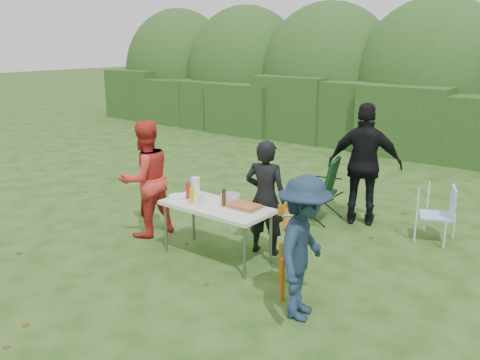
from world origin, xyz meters
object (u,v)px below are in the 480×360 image
Objects in this scene: camping_chair at (316,189)px; ketchup_bottle at (188,191)px; person_cook at (265,198)px; beer_bottle at (224,198)px; person_black_puffy at (365,165)px; child at (304,248)px; person_red_jacket at (145,179)px; dog at (289,256)px; paper_towel_roll at (196,187)px; folding_table at (216,209)px; mustard_bottle at (192,196)px; lawn_chair at (436,213)px.

camping_chair reaches higher than ketchup_bottle.
person_cook reaches higher than beer_bottle.
person_black_puffy is 3.11m from child.
person_black_puffy is 1.82× the size of camping_chair.
dog is at bearing 95.68° from person_red_jacket.
camping_chair is at bearing 151.57° from person_red_jacket.
camping_chair is at bearing 84.26° from beer_bottle.
paper_towel_roll is at bearing 35.70° from person_black_puffy.
paper_towel_roll reaches higher than ketchup_bottle.
folding_table is at bearing 100.54° from person_red_jacket.
folding_table is 0.21m from beer_bottle.
folding_table is 1.42× the size of camping_chair.
mustard_bottle is (-2.00, 0.47, 0.07)m from child.
beer_bottle is at bearing 43.40° from dog.
person_red_jacket is at bearing 36.93° from camping_chair.
mustard_bottle is (-2.44, -2.54, 0.42)m from lawn_chair.
ketchup_bottle is at bearing 146.80° from mustard_bottle.
lawn_chair is at bearing 40.66° from paper_towel_roll.
person_cook is 1.00m from paper_towel_roll.
dog is 4.28× the size of ketchup_bottle.
dog is at bearing -3.37° from mustard_bottle.
person_red_jacket reaches higher than dog.
person_black_puffy is at bearing 70.28° from beer_bottle.
camping_chair is (-0.96, 2.31, 0.08)m from dog.
person_red_jacket is 1.64× the size of camping_chair.
folding_table is 1.80m from child.
person_black_puffy is at bearing -166.60° from camping_chair.
person_black_puffy is at bearing -1.68° from child.
folding_table is at bearing -172.13° from beer_bottle.
ketchup_bottle is at bearing 37.68° from person_black_puffy.
paper_towel_roll is at bearing 53.06° from camping_chair.
person_red_jacket is at bearing 50.23° from dog.
person_red_jacket is at bearing 172.49° from mustard_bottle.
child is at bearing 123.45° from person_cook.
dog is 1.87m from paper_towel_roll.
lawn_chair is at bearing 157.83° from person_black_puffy.
person_red_jacket is at bearing 12.85° from lawn_chair.
ketchup_bottle is 0.17m from paper_towel_roll.
child reaches higher than folding_table.
person_red_jacket is 1.07m from mustard_bottle.
folding_table is 0.37m from mustard_bottle.
dog reaches higher than lawn_chair.
lawn_chair is at bearing 135.16° from person_red_jacket.
mustard_bottle is at bearing 41.97° from person_black_puffy.
person_black_puffy is at bearing 68.03° from folding_table.
person_cook is 1.87m from person_red_jacket.
dog is (0.31, -2.65, -0.52)m from person_black_puffy.
ketchup_bottle is (-1.47, -2.44, -0.11)m from person_black_puffy.
person_cook is at bearing 14.02° from dog.
person_black_puffy is 8.02× the size of beer_bottle.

